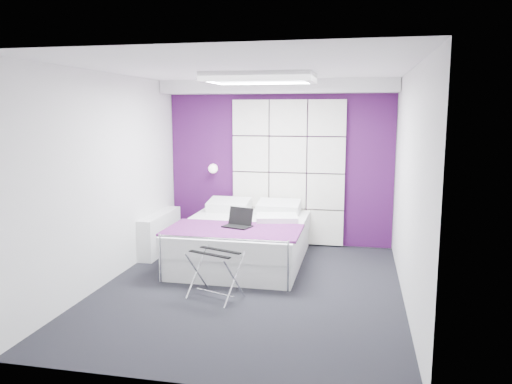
# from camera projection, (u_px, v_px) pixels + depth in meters

# --- Properties ---
(floor) EXTENTS (4.40, 4.40, 0.00)m
(floor) POSITION_uv_depth(u_px,v_px,m) (250.00, 289.00, 6.05)
(floor) COLOR black
(floor) RESTS_ON ground
(ceiling) EXTENTS (4.40, 4.40, 0.00)m
(ceiling) POSITION_uv_depth(u_px,v_px,m) (249.00, 69.00, 5.64)
(ceiling) COLOR white
(ceiling) RESTS_ON wall_back
(wall_back) EXTENTS (3.60, 0.00, 3.60)m
(wall_back) POSITION_uv_depth(u_px,v_px,m) (279.00, 164.00, 7.97)
(wall_back) COLOR silver
(wall_back) RESTS_ON floor
(wall_left) EXTENTS (0.00, 4.40, 4.40)m
(wall_left) POSITION_uv_depth(u_px,v_px,m) (109.00, 179.00, 6.21)
(wall_left) COLOR silver
(wall_left) RESTS_ON floor
(wall_right) EXTENTS (0.00, 4.40, 4.40)m
(wall_right) POSITION_uv_depth(u_px,v_px,m) (409.00, 187.00, 5.48)
(wall_right) COLOR silver
(wall_right) RESTS_ON floor
(accent_wall) EXTENTS (3.58, 0.02, 2.58)m
(accent_wall) POSITION_uv_depth(u_px,v_px,m) (279.00, 164.00, 7.96)
(accent_wall) COLOR #3E0F45
(accent_wall) RESTS_ON wall_back
(soffit) EXTENTS (3.58, 0.50, 0.20)m
(soffit) POSITION_uv_depth(u_px,v_px,m) (277.00, 87.00, 7.54)
(soffit) COLOR white
(soffit) RESTS_ON wall_back
(headboard) EXTENTS (1.80, 0.08, 2.30)m
(headboard) POSITION_uv_depth(u_px,v_px,m) (288.00, 173.00, 7.90)
(headboard) COLOR silver
(headboard) RESTS_ON wall_back
(skylight) EXTENTS (1.36, 0.86, 0.12)m
(skylight) POSITION_uv_depth(u_px,v_px,m) (260.00, 77.00, 6.23)
(skylight) COLOR white
(skylight) RESTS_ON ceiling
(wall_lamp) EXTENTS (0.15, 0.15, 0.15)m
(wall_lamp) POSITION_uv_depth(u_px,v_px,m) (214.00, 168.00, 8.06)
(wall_lamp) COLOR white
(wall_lamp) RESTS_ON wall_back
(radiator) EXTENTS (0.22, 1.20, 0.60)m
(radiator) POSITION_uv_depth(u_px,v_px,m) (160.00, 233.00, 7.60)
(radiator) COLOR white
(radiator) RESTS_ON floor
(bed) EXTENTS (1.77, 2.14, 0.75)m
(bed) POSITION_uv_depth(u_px,v_px,m) (243.00, 240.00, 7.11)
(bed) COLOR white
(bed) RESTS_ON floor
(nightstand) EXTENTS (0.49, 0.38, 0.05)m
(nightstand) POSITION_uv_depth(u_px,v_px,m) (226.00, 207.00, 8.08)
(nightstand) COLOR white
(nightstand) RESTS_ON wall_back
(luggage_rack) EXTENTS (0.56, 0.41, 0.55)m
(luggage_rack) POSITION_uv_depth(u_px,v_px,m) (215.00, 275.00, 5.72)
(luggage_rack) COLOR silver
(luggage_rack) RESTS_ON floor
(laptop) EXTENTS (0.36, 0.25, 0.26)m
(laptop) POSITION_uv_depth(u_px,v_px,m) (238.00, 222.00, 6.68)
(laptop) COLOR black
(laptop) RESTS_ON bed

